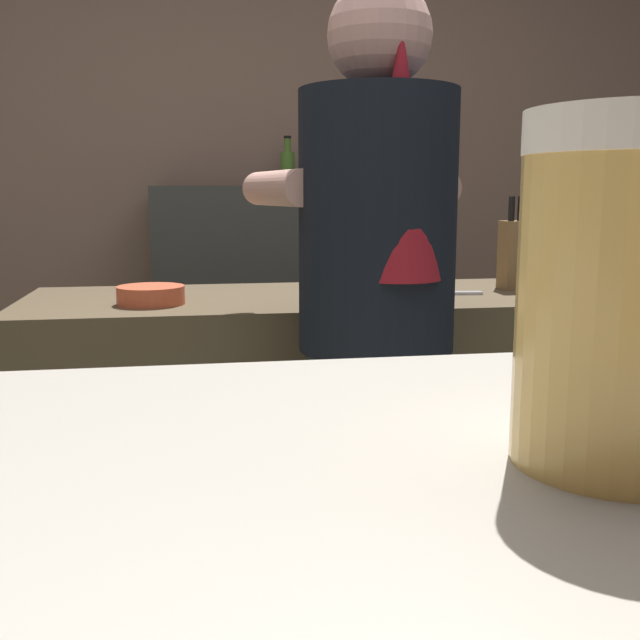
{
  "coord_description": "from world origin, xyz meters",
  "views": [
    {
      "loc": [
        -0.24,
        -1.23,
        1.2
      ],
      "look_at": [
        -0.15,
        -0.75,
        1.11
      ],
      "focal_mm": 41.76,
      "sensor_mm": 36.0,
      "label": 1
    }
  ],
  "objects_px": {
    "mixing_bowl": "(151,295)",
    "bartender": "(377,310)",
    "knife_block": "(519,253)",
    "bottle_vinegar": "(342,170)",
    "bottle_hot_sauce": "(288,167)",
    "chefs_knife": "(439,293)",
    "pint_glass_far": "(626,293)"
  },
  "relations": [
    {
      "from": "knife_block",
      "to": "bottle_hot_sauce",
      "type": "bearing_deg",
      "value": 113.96
    },
    {
      "from": "knife_block",
      "to": "pint_glass_far",
      "type": "xyz_separation_m",
      "value": [
        -0.78,
        -1.8,
        0.14
      ]
    },
    {
      "from": "bottle_hot_sauce",
      "to": "mixing_bowl",
      "type": "bearing_deg",
      "value": -111.39
    },
    {
      "from": "bottle_hot_sauce",
      "to": "chefs_knife",
      "type": "bearing_deg",
      "value": -78.21
    },
    {
      "from": "bottle_hot_sauce",
      "to": "pint_glass_far",
      "type": "bearing_deg",
      "value": -94.72
    },
    {
      "from": "bartender",
      "to": "pint_glass_far",
      "type": "bearing_deg",
      "value": 158.0
    },
    {
      "from": "knife_block",
      "to": "chefs_knife",
      "type": "bearing_deg",
      "value": -163.95
    },
    {
      "from": "knife_block",
      "to": "bottle_vinegar",
      "type": "xyz_separation_m",
      "value": [
        -0.3,
        1.19,
        0.27
      ]
    },
    {
      "from": "mixing_bowl",
      "to": "bottle_hot_sauce",
      "type": "xyz_separation_m",
      "value": [
        0.52,
        1.32,
        0.37
      ]
    },
    {
      "from": "chefs_knife",
      "to": "bottle_hot_sauce",
      "type": "distance_m",
      "value": 1.35
    },
    {
      "from": "knife_block",
      "to": "bottle_vinegar",
      "type": "relative_size",
      "value": 1.52
    },
    {
      "from": "mixing_bowl",
      "to": "bottle_hot_sauce",
      "type": "distance_m",
      "value": 1.47
    },
    {
      "from": "bottle_vinegar",
      "to": "bartender",
      "type": "bearing_deg",
      "value": -98.48
    },
    {
      "from": "knife_block",
      "to": "bottle_hot_sauce",
      "type": "distance_m",
      "value": 1.34
    },
    {
      "from": "bartender",
      "to": "bottle_hot_sauce",
      "type": "relative_size",
      "value": 7.62
    },
    {
      "from": "mixing_bowl",
      "to": "pint_glass_far",
      "type": "relative_size",
      "value": 1.29
    },
    {
      "from": "mixing_bowl",
      "to": "bartender",
      "type": "bearing_deg",
      "value": -34.89
    },
    {
      "from": "chefs_knife",
      "to": "bottle_hot_sauce",
      "type": "bearing_deg",
      "value": 108.61
    },
    {
      "from": "pint_glass_far",
      "to": "bottle_vinegar",
      "type": "xyz_separation_m",
      "value": [
        0.48,
        2.99,
        0.13
      ]
    },
    {
      "from": "bartender",
      "to": "knife_block",
      "type": "relative_size",
      "value": 5.88
    },
    {
      "from": "chefs_knife",
      "to": "pint_glass_far",
      "type": "distance_m",
      "value": 1.81
    },
    {
      "from": "pint_glass_far",
      "to": "chefs_knife",
      "type": "bearing_deg",
      "value": 73.43
    },
    {
      "from": "mixing_bowl",
      "to": "chefs_knife",
      "type": "xyz_separation_m",
      "value": [
        0.78,
        0.05,
        -0.02
      ]
    },
    {
      "from": "knife_block",
      "to": "pint_glass_far",
      "type": "distance_m",
      "value": 1.96
    },
    {
      "from": "knife_block",
      "to": "mixing_bowl",
      "type": "xyz_separation_m",
      "value": [
        -1.05,
        -0.13,
        -0.08
      ]
    },
    {
      "from": "pint_glass_far",
      "to": "bottle_hot_sauce",
      "type": "bearing_deg",
      "value": 85.28
    },
    {
      "from": "chefs_knife",
      "to": "bartender",
      "type": "bearing_deg",
      "value": -117.61
    },
    {
      "from": "knife_block",
      "to": "bottle_vinegar",
      "type": "bearing_deg",
      "value": 103.96
    },
    {
      "from": "mixing_bowl",
      "to": "bottle_hot_sauce",
      "type": "relative_size",
      "value": 0.8
    },
    {
      "from": "bottle_hot_sauce",
      "to": "bottle_vinegar",
      "type": "relative_size",
      "value": 1.18
    },
    {
      "from": "knife_block",
      "to": "bottle_vinegar",
      "type": "height_order",
      "value": "bottle_vinegar"
    },
    {
      "from": "bartender",
      "to": "bottle_hot_sauce",
      "type": "height_order",
      "value": "bartender"
    }
  ]
}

